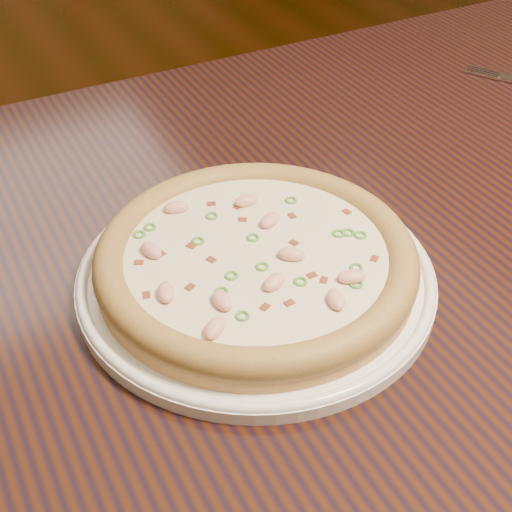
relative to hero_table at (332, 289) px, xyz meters
name	(u,v)px	position (x,y,z in m)	size (l,w,h in m)	color
ground	(171,279)	(0.09, 0.82, -0.65)	(9.00, 9.00, 0.00)	black
hero_table	(332,289)	(0.00, 0.00, 0.00)	(1.20, 0.80, 0.75)	black
plate	(256,275)	(-0.12, -0.05, 0.11)	(0.32, 0.32, 0.02)	white
pizza	(256,259)	(-0.12, -0.05, 0.13)	(0.28, 0.28, 0.03)	tan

